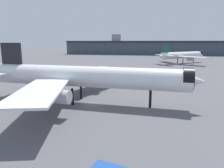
{
  "coord_description": "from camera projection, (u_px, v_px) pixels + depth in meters",
  "views": [
    {
      "loc": [
        14.85,
        -45.97,
        14.67
      ],
      "look_at": [
        4.85,
        0.42,
        4.96
      ],
      "focal_mm": 33.33,
      "sensor_mm": 36.0,
      "label": 1
    }
  ],
  "objects": [
    {
      "name": "airliner_far_taxiway",
      "position": [
        182.0,
        55.0,
        140.97
      ],
      "size": [
        35.39,
        33.68,
        12.63
      ],
      "rotation": [
        0.0,
        0.0,
        0.74
      ],
      "color": "white",
      "rests_on": "ground"
    },
    {
      "name": "airliner_near_gate",
      "position": [
        84.0,
        77.0,
        49.81
      ],
      "size": [
        54.32,
        49.66,
        14.38
      ],
      "rotation": [
        0.0,
        0.0,
        -0.03
      ],
      "color": "white",
      "rests_on": "ground"
    },
    {
      "name": "terminal_building",
      "position": [
        176.0,
        48.0,
        235.35
      ],
      "size": [
        254.58,
        37.75,
        23.02
      ],
      "rotation": [
        0.0,
        0.0,
        0.02
      ],
      "color": "#3D4756",
      "rests_on": "ground"
    },
    {
      "name": "ground",
      "position": [
        92.0,
        104.0,
        50.03
      ],
      "size": [
        900.0,
        900.0,
        0.0
      ],
      "primitive_type": "plane",
      "color": "#56565B"
    },
    {
      "name": "traffic_cone_near_nose",
      "position": [
        174.0,
        86.0,
        68.48
      ],
      "size": [
        0.6,
        0.6,
        0.75
      ],
      "primitive_type": "cone",
      "color": "#F2600C",
      "rests_on": "ground"
    }
  ]
}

